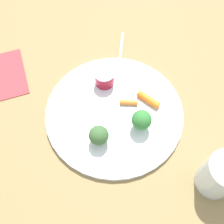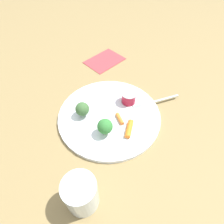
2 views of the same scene
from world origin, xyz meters
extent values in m
plane|color=olive|center=(0.00, 0.00, 0.00)|extent=(2.40, 2.40, 0.00)
cylinder|color=white|center=(0.00, 0.00, 0.01)|extent=(0.32, 0.32, 0.01)
cylinder|color=maroon|center=(-0.07, 0.04, 0.03)|extent=(0.05, 0.05, 0.04)
cylinder|color=silver|center=(-0.07, 0.04, 0.05)|extent=(0.05, 0.05, 0.00)
cylinder|color=#97AD56|center=(0.07, 0.01, 0.02)|extent=(0.01, 0.01, 0.02)
sphere|color=#327835|center=(0.07, 0.01, 0.04)|extent=(0.04, 0.04, 0.04)
cylinder|color=#81AE6E|center=(0.03, -0.07, 0.02)|extent=(0.01, 0.01, 0.01)
sphere|color=#3B6133|center=(0.03, -0.07, 0.04)|extent=(0.04, 0.04, 0.04)
cylinder|color=orange|center=(0.01, 0.04, 0.02)|extent=(0.04, 0.04, 0.01)
cylinder|color=orange|center=(0.04, 0.08, 0.02)|extent=(0.06, 0.02, 0.02)
cube|color=#AEBFBD|center=(-0.12, 0.13, 0.01)|extent=(0.10, 0.11, 0.00)
cube|color=#AEBFBD|center=(-0.06, 0.07, 0.01)|extent=(0.02, 0.02, 0.00)
cube|color=#AEBFBD|center=(-0.06, 0.07, 0.01)|extent=(0.02, 0.02, 0.00)
cube|color=#AEBFBD|center=(-0.06, 0.07, 0.01)|extent=(0.02, 0.02, 0.00)
cube|color=#AEBFBD|center=(-0.07, 0.07, 0.01)|extent=(0.02, 0.02, 0.00)
cylinder|color=silver|center=(0.25, 0.04, 0.05)|extent=(0.07, 0.07, 0.09)
cube|color=#A9383D|center=(-0.27, -0.13, 0.00)|extent=(0.18, 0.16, 0.00)
camera|label=1|loc=(0.21, -0.21, 0.54)|focal=41.97mm
camera|label=2|loc=(0.35, 0.14, 0.47)|focal=30.48mm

